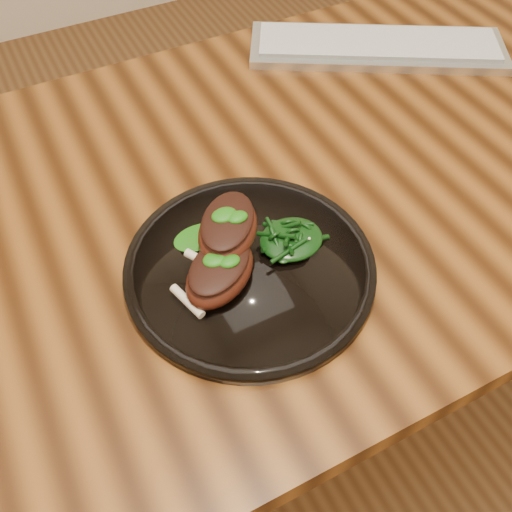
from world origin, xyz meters
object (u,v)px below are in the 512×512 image
at_px(greens_heap, 291,236).
at_px(lamb_chop_front, 219,271).
at_px(desk, 241,229).
at_px(plate, 250,268).
at_px(keyboard, 377,46).

bearing_deg(greens_heap, lamb_chop_front, -170.98).
bearing_deg(desk, plate, -111.43).
bearing_deg(lamb_chop_front, greens_heap, 9.02).
bearing_deg(desk, greens_heap, -86.75).
height_order(desk, lamb_chop_front, lamb_chop_front).
bearing_deg(greens_heap, plate, -174.81).
bearing_deg(plate, greens_heap, 5.19).
height_order(desk, greens_heap, greens_heap).
height_order(greens_heap, keyboard, greens_heap).
relative_size(desk, lamb_chop_front, 12.20).
bearing_deg(greens_heap, keyboard, 42.65).
xyz_separation_m(lamb_chop_front, keyboard, (0.49, 0.37, -0.03)).
distance_m(desk, greens_heap, 0.18).
xyz_separation_m(lamb_chop_front, greens_heap, (0.11, 0.02, -0.01)).
bearing_deg(lamb_chop_front, keyboard, 36.93).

